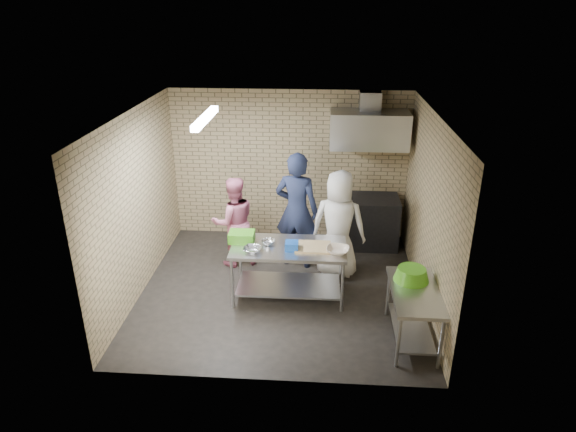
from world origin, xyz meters
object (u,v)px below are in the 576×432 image
object	(u,v)px
side_counter	(413,315)
green_basin	(412,274)
woman_white	(339,224)
green_crate	(242,237)
stove	(363,221)
bottle_green	(395,132)
blue_tub	(292,246)
prep_table	(289,271)
man_navy	(297,211)
woman_pink	(234,222)

from	to	relation	value
side_counter	green_basin	world-z (taller)	green_basin
woman_white	green_crate	bearing A→B (deg)	33.64
stove	bottle_green	size ratio (longest dim) A/B	8.00
bottle_green	stove	bearing A→B (deg)	-151.93
woman_white	blue_tub	bearing A→B (deg)	61.16
prep_table	bottle_green	xyz separation A→B (m)	(1.67, 2.05, 1.60)
green_crate	man_navy	world-z (taller)	man_navy
bottle_green	woman_white	world-z (taller)	bottle_green
green_crate	blue_tub	distance (m)	0.78
green_basin	bottle_green	xyz separation A→B (m)	(0.02, 2.74, 1.18)
stove	woman_pink	world-z (taller)	woman_pink
stove	woman_white	size ratio (longest dim) A/B	0.69
prep_table	woman_white	bearing A→B (deg)	44.72
side_counter	green_basin	bearing A→B (deg)	94.57
side_counter	woman_white	xyz separation A→B (m)	(-0.93, 1.67, 0.49)
blue_tub	bottle_green	xyz separation A→B (m)	(1.62, 2.15, 1.13)
prep_table	woman_pink	size ratio (longest dim) A/B	1.09
man_navy	bottle_green	bearing A→B (deg)	-134.34
side_counter	green_crate	size ratio (longest dim) A/B	3.26
bottle_green	woman_pink	xyz separation A→B (m)	(-2.63, -1.10, -1.25)
bottle_green	woman_white	bearing A→B (deg)	-125.23
side_counter	blue_tub	xyz separation A→B (m)	(-1.62, 0.84, 0.51)
woman_white	stove	bearing A→B (deg)	-103.34
prep_table	green_crate	xyz separation A→B (m)	(-0.70, 0.12, 0.49)
green_basin	woman_white	xyz separation A→B (m)	(-0.91, 1.42, 0.03)
bottle_green	man_navy	size ratio (longest dim) A/B	0.08
blue_tub	man_navy	bearing A→B (deg)	89.37
stove	prep_table	bearing A→B (deg)	-123.93
side_counter	stove	distance (m)	2.79
side_counter	green_basin	size ratio (longest dim) A/B	2.61
side_counter	blue_tub	size ratio (longest dim) A/B	6.51
green_crate	woman_pink	bearing A→B (deg)	107.41
stove	bottle_green	bearing A→B (deg)	28.07
side_counter	green_crate	world-z (taller)	green_crate
green_crate	woman_pink	world-z (taller)	woman_pink
prep_table	green_crate	world-z (taller)	green_crate
green_basin	man_navy	xyz separation A→B (m)	(-1.58, 1.69, 0.14)
green_basin	bottle_green	size ratio (longest dim) A/B	3.07
prep_table	woman_pink	world-z (taller)	woman_pink
side_counter	bottle_green	size ratio (longest dim) A/B	8.00
bottle_green	woman_white	distance (m)	1.98
prep_table	blue_tub	xyz separation A→B (m)	(0.05, -0.10, 0.47)
woman_pink	blue_tub	bearing A→B (deg)	112.02
green_basin	man_navy	bearing A→B (deg)	133.18
woman_pink	woman_white	world-z (taller)	woman_white
bottle_green	woman_white	xyz separation A→B (m)	(-0.93, -1.32, -1.15)
green_basin	green_crate	bearing A→B (deg)	160.88
prep_table	woman_pink	xyz separation A→B (m)	(-0.96, 0.95, 0.35)
bottle_green	man_navy	world-z (taller)	bottle_green
green_crate	woman_white	xyz separation A→B (m)	(1.43, 0.60, -0.03)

